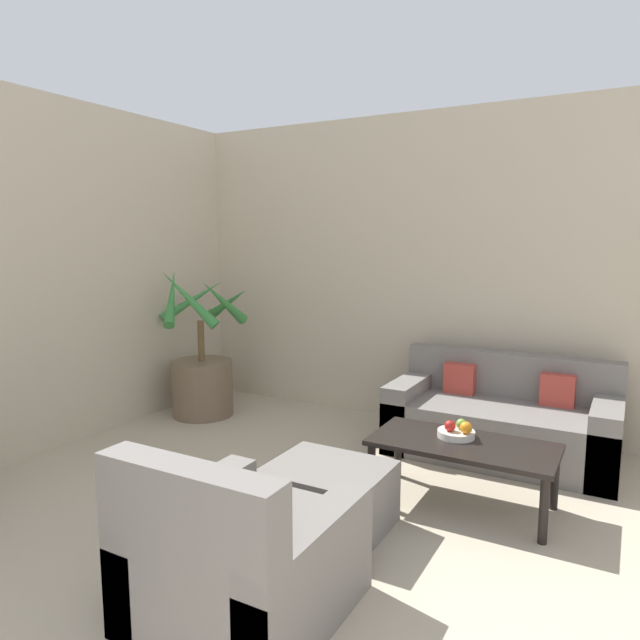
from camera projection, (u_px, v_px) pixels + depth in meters
wall_back at (568, 275)px, 4.42m from camera, size 8.44×0.06×2.70m
potted_palm at (202, 373)px, 5.27m from camera, size 0.87×0.86×1.38m
sofa_loveseat at (501, 422)px, 4.29m from camera, size 1.62×0.78×0.74m
coffee_table at (463, 450)px, 3.46m from camera, size 1.10×0.54×0.41m
fruit_bowl at (456, 434)px, 3.54m from camera, size 0.23×0.23×0.04m
apple_red at (450, 426)px, 3.52m from camera, size 0.07×0.07×0.07m
apple_green at (461, 424)px, 3.56m from camera, size 0.07×0.07×0.07m
orange_fruit at (466, 428)px, 3.48m from camera, size 0.07×0.07×0.07m
armchair at (241, 560)px, 2.45m from camera, size 0.81×0.86×0.80m
ottoman at (328, 496)px, 3.23m from camera, size 0.66×0.55×0.36m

